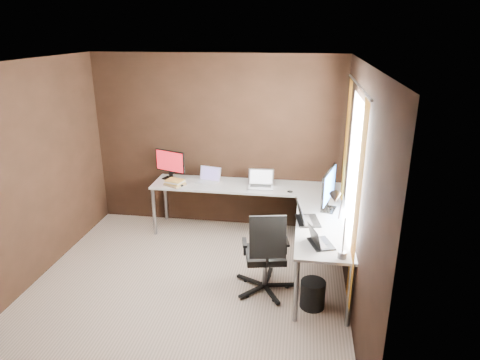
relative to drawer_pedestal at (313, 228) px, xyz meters
name	(u,v)px	position (x,y,z in m)	size (l,w,h in m)	color
room	(216,183)	(-1.09, -1.08, 0.98)	(3.60, 3.60, 2.50)	beige
desk	(270,203)	(-0.59, -0.11, 0.38)	(2.65, 2.25, 0.73)	silver
drawer_pedestal	(313,228)	(0.00, 0.00, 0.00)	(0.42, 0.50, 0.60)	silver
monitor_left	(170,163)	(-2.08, 0.45, 0.67)	(0.47, 0.22, 0.43)	black
monitor_right	(329,188)	(0.13, -0.35, 0.72)	(0.22, 0.61, 0.51)	black
laptop_white	(209,179)	(-1.50, 0.39, 0.48)	(0.36, 0.29, 0.21)	silver
laptop_silver	(261,183)	(-0.75, 0.32, 0.48)	(0.37, 0.27, 0.24)	silver
laptop_black_big	(305,217)	(-0.13, -0.73, 0.48)	(0.31, 0.39, 0.23)	black
laptop_black_small	(319,241)	(0.01, -1.27, 0.47)	(0.30, 0.35, 0.20)	black
book_stack	(175,183)	(-1.94, 0.19, 0.47)	(0.32, 0.30, 0.08)	tan
mouse_left	(180,185)	(-1.85, 0.15, 0.45)	(0.09, 0.06, 0.04)	black
mouse_corner	(290,192)	(-0.34, 0.15, 0.45)	(0.08, 0.05, 0.03)	black
desk_lamp	(338,216)	(0.16, -1.43, 0.84)	(0.20, 0.24, 0.65)	slate
office_chair	(265,268)	(-0.54, -1.07, -0.01)	(0.55, 0.57, 0.99)	black
wastebasket	(313,294)	(-0.01, -1.29, -0.15)	(0.26, 0.26, 0.30)	black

